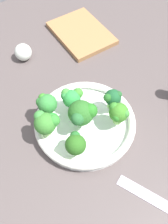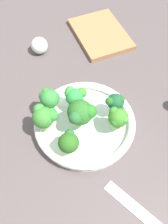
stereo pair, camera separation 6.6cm
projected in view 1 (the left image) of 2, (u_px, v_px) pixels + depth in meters
ground_plane at (89, 127)px, 72.88cm from camera, size 130.00×130.00×2.50cm
bowl at (84, 122)px, 70.18cm from camera, size 26.80×26.80×3.53cm
broccoli_floret_0 at (82, 114)px, 64.40cm from camera, size 6.60×7.35×7.41cm
broccoli_floret_1 at (118, 113)px, 64.92cm from camera, size 5.11×4.93×6.51cm
broccoli_floret_2 at (46, 104)px, 66.52cm from camera, size 5.17×5.07×6.53cm
broccoli_floret_3 at (76, 144)px, 61.07cm from camera, size 5.41×5.01×5.80cm
broccoli_floret_4 at (46, 122)px, 63.08cm from camera, size 5.98×6.34×6.92cm
broccoli_floret_5 at (113, 99)px, 67.53cm from camera, size 4.36×5.05×6.18cm
broccoli_floret_6 at (71, 98)px, 68.30cm from camera, size 5.39×5.49×5.58cm
cutting_board at (81, 33)px, 91.28cm from camera, size 22.33×17.00×1.60cm
garlic_bulb at (23, 52)px, 83.40cm from camera, size 5.42×5.42×5.42cm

